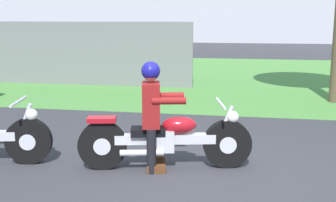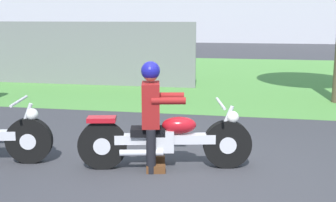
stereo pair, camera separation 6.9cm
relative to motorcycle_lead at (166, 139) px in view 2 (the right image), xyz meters
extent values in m
plane|color=#38383D|center=(0.33, -0.38, -0.39)|extent=(120.00, 120.00, 0.00)
cube|color=#549342|center=(0.33, 9.14, -0.38)|extent=(60.00, 12.00, 0.01)
cylinder|color=black|center=(0.78, 0.17, -0.07)|extent=(0.64, 0.25, 0.63)
cylinder|color=silver|center=(0.78, 0.17, -0.07)|extent=(0.24, 0.18, 0.22)
cylinder|color=black|center=(-0.80, -0.17, -0.07)|extent=(0.64, 0.25, 0.63)
cylinder|color=silver|center=(-0.80, -0.17, -0.07)|extent=(0.24, 0.18, 0.22)
cube|color=silver|center=(-0.01, 0.00, 0.01)|extent=(1.29, 0.41, 0.12)
cube|color=silver|center=(-0.06, -0.01, -0.01)|extent=(0.36, 0.30, 0.28)
ellipsoid|color=#B2141E|center=(0.17, 0.04, 0.19)|extent=(0.48, 0.33, 0.22)
cube|color=black|center=(-0.22, -0.05, 0.11)|extent=(0.48, 0.33, 0.10)
cube|color=#B2141E|center=(-0.80, -0.17, 0.27)|extent=(0.39, 0.27, 0.06)
cylinder|color=silver|center=(0.73, 0.16, 0.18)|extent=(0.26, 0.10, 0.53)
cylinder|color=silver|center=(0.68, 0.15, 0.47)|extent=(0.18, 0.65, 0.04)
sphere|color=white|center=(0.84, 0.19, 0.29)|extent=(0.16, 0.16, 0.16)
cylinder|color=silver|center=(-0.27, -0.20, -0.13)|extent=(0.55, 0.20, 0.08)
cylinder|color=black|center=(-0.22, 0.14, -0.10)|extent=(0.12, 0.12, 0.56)
cube|color=#593319|center=(-0.16, 0.15, -0.34)|extent=(0.26, 0.15, 0.10)
cylinder|color=black|center=(-0.14, -0.21, -0.10)|extent=(0.12, 0.12, 0.56)
cube|color=#593319|center=(-0.09, -0.20, -0.34)|extent=(0.26, 0.15, 0.10)
cube|color=maroon|center=(-0.18, -0.04, 0.46)|extent=(0.30, 0.42, 0.56)
cylinder|color=maroon|center=(0.00, 0.18, 0.54)|extent=(0.43, 0.18, 0.09)
cylinder|color=maroon|center=(0.07, -0.16, 0.54)|extent=(0.43, 0.18, 0.09)
sphere|color=tan|center=(-0.18, -0.04, 0.86)|extent=(0.20, 0.20, 0.20)
sphere|color=navy|center=(-0.18, -0.04, 0.89)|extent=(0.24, 0.24, 0.24)
cylinder|color=black|center=(-1.84, -0.14, -0.08)|extent=(0.63, 0.25, 0.62)
cylinder|color=silver|center=(-1.84, -0.14, -0.08)|extent=(0.24, 0.18, 0.22)
cylinder|color=silver|center=(-1.88, -0.15, 0.17)|extent=(0.26, 0.10, 0.53)
cylinder|color=silver|center=(-1.93, -0.16, 0.46)|extent=(0.18, 0.65, 0.04)
sphere|color=white|center=(-1.78, -0.13, 0.28)|extent=(0.16, 0.16, 0.16)
cube|color=slate|center=(-3.94, 6.45, 0.51)|extent=(7.00, 0.06, 1.80)
camera|label=1|loc=(0.97, -5.26, 1.55)|focal=46.14mm
camera|label=2|loc=(1.04, -5.25, 1.55)|focal=46.14mm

